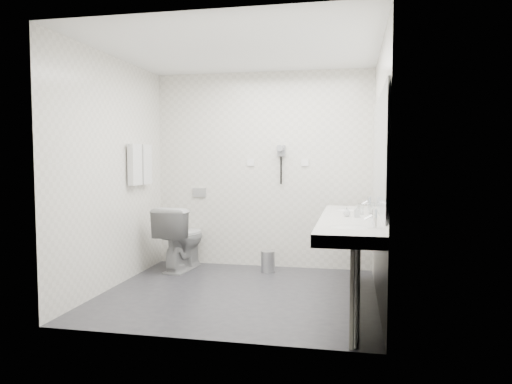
# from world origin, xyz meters

# --- Properties ---
(floor) EXTENTS (2.80, 2.80, 0.00)m
(floor) POSITION_xyz_m (0.00, 0.00, 0.00)
(floor) COLOR #2D2C32
(floor) RESTS_ON ground
(ceiling) EXTENTS (2.80, 2.80, 0.00)m
(ceiling) POSITION_xyz_m (0.00, 0.00, 2.50)
(ceiling) COLOR white
(ceiling) RESTS_ON wall_back
(wall_back) EXTENTS (2.80, 0.00, 2.80)m
(wall_back) POSITION_xyz_m (0.00, 1.30, 1.25)
(wall_back) COLOR white
(wall_back) RESTS_ON floor
(wall_front) EXTENTS (2.80, 0.00, 2.80)m
(wall_front) POSITION_xyz_m (0.00, -1.30, 1.25)
(wall_front) COLOR white
(wall_front) RESTS_ON floor
(wall_left) EXTENTS (0.00, 2.60, 2.60)m
(wall_left) POSITION_xyz_m (-1.40, 0.00, 1.25)
(wall_left) COLOR white
(wall_left) RESTS_ON floor
(wall_right) EXTENTS (0.00, 2.60, 2.60)m
(wall_right) POSITION_xyz_m (1.40, 0.00, 1.25)
(wall_right) COLOR white
(wall_right) RESTS_ON floor
(vanity_counter) EXTENTS (0.55, 2.20, 0.10)m
(vanity_counter) POSITION_xyz_m (1.12, -0.20, 0.80)
(vanity_counter) COLOR white
(vanity_counter) RESTS_ON floor
(vanity_panel) EXTENTS (0.03, 2.15, 0.75)m
(vanity_panel) POSITION_xyz_m (1.15, -0.20, 0.38)
(vanity_panel) COLOR gray
(vanity_panel) RESTS_ON floor
(vanity_post_near) EXTENTS (0.06, 0.06, 0.75)m
(vanity_post_near) POSITION_xyz_m (1.18, -1.24, 0.38)
(vanity_post_near) COLOR silver
(vanity_post_near) RESTS_ON floor
(vanity_post_far) EXTENTS (0.06, 0.06, 0.75)m
(vanity_post_far) POSITION_xyz_m (1.18, 0.84, 0.38)
(vanity_post_far) COLOR silver
(vanity_post_far) RESTS_ON floor
(mirror) EXTENTS (0.02, 2.20, 1.05)m
(mirror) POSITION_xyz_m (1.39, -0.20, 1.45)
(mirror) COLOR #B2BCC6
(mirror) RESTS_ON wall_right
(basin_near) EXTENTS (0.40, 0.31, 0.05)m
(basin_near) POSITION_xyz_m (1.12, -0.85, 0.83)
(basin_near) COLOR white
(basin_near) RESTS_ON vanity_counter
(basin_far) EXTENTS (0.40, 0.31, 0.05)m
(basin_far) POSITION_xyz_m (1.12, 0.45, 0.83)
(basin_far) COLOR white
(basin_far) RESTS_ON vanity_counter
(faucet_near) EXTENTS (0.04, 0.04, 0.15)m
(faucet_near) POSITION_xyz_m (1.32, -0.85, 0.92)
(faucet_near) COLOR silver
(faucet_near) RESTS_ON vanity_counter
(faucet_far) EXTENTS (0.04, 0.04, 0.15)m
(faucet_far) POSITION_xyz_m (1.32, 0.45, 0.92)
(faucet_far) COLOR silver
(faucet_far) RESTS_ON vanity_counter
(soap_bottle_a) EXTENTS (0.06, 0.06, 0.11)m
(soap_bottle_a) POSITION_xyz_m (1.19, -0.19, 0.91)
(soap_bottle_a) COLOR silver
(soap_bottle_a) RESTS_ON vanity_counter
(soap_bottle_b) EXTENTS (0.10, 0.10, 0.09)m
(soap_bottle_b) POSITION_xyz_m (1.09, -0.14, 0.89)
(soap_bottle_b) COLOR silver
(soap_bottle_b) RESTS_ON vanity_counter
(glass_left) EXTENTS (0.06, 0.06, 0.10)m
(glass_left) POSITION_xyz_m (1.23, 0.08, 0.90)
(glass_left) COLOR silver
(glass_left) RESTS_ON vanity_counter
(glass_right) EXTENTS (0.07, 0.07, 0.11)m
(glass_right) POSITION_xyz_m (1.34, 0.16, 0.90)
(glass_right) COLOR silver
(glass_right) RESTS_ON vanity_counter
(toilet) EXTENTS (0.53, 0.84, 0.81)m
(toilet) POSITION_xyz_m (-0.97, 0.91, 0.40)
(toilet) COLOR white
(toilet) RESTS_ON floor
(flush_plate) EXTENTS (0.18, 0.02, 0.12)m
(flush_plate) POSITION_xyz_m (-0.85, 1.29, 0.95)
(flush_plate) COLOR #B2B5BA
(flush_plate) RESTS_ON wall_back
(pedal_bin) EXTENTS (0.20, 0.20, 0.25)m
(pedal_bin) POSITION_xyz_m (0.13, 0.98, 0.12)
(pedal_bin) COLOR #B2B5BA
(pedal_bin) RESTS_ON floor
(bin_lid) EXTENTS (0.18, 0.18, 0.02)m
(bin_lid) POSITION_xyz_m (0.13, 0.98, 0.25)
(bin_lid) COLOR #B2B5BA
(bin_lid) RESTS_ON pedal_bin
(towel_rail) EXTENTS (0.02, 0.62, 0.02)m
(towel_rail) POSITION_xyz_m (-1.35, 0.55, 1.55)
(towel_rail) COLOR silver
(towel_rail) RESTS_ON wall_left
(towel_near) EXTENTS (0.07, 0.24, 0.48)m
(towel_near) POSITION_xyz_m (-1.34, 0.41, 1.33)
(towel_near) COLOR white
(towel_near) RESTS_ON towel_rail
(towel_far) EXTENTS (0.07, 0.24, 0.48)m
(towel_far) POSITION_xyz_m (-1.34, 0.69, 1.33)
(towel_far) COLOR white
(towel_far) RESTS_ON towel_rail
(dryer_cradle) EXTENTS (0.10, 0.04, 0.14)m
(dryer_cradle) POSITION_xyz_m (0.25, 1.27, 1.50)
(dryer_cradle) COLOR gray
(dryer_cradle) RESTS_ON wall_back
(dryer_barrel) EXTENTS (0.08, 0.14, 0.08)m
(dryer_barrel) POSITION_xyz_m (0.25, 1.20, 1.53)
(dryer_barrel) COLOR gray
(dryer_barrel) RESTS_ON dryer_cradle
(dryer_cord) EXTENTS (0.02, 0.02, 0.35)m
(dryer_cord) POSITION_xyz_m (0.25, 1.26, 1.25)
(dryer_cord) COLOR black
(dryer_cord) RESTS_ON dryer_cradle
(switch_plate_a) EXTENTS (0.09, 0.02, 0.09)m
(switch_plate_a) POSITION_xyz_m (-0.15, 1.29, 1.35)
(switch_plate_a) COLOR white
(switch_plate_a) RESTS_ON wall_back
(switch_plate_b) EXTENTS (0.09, 0.02, 0.09)m
(switch_plate_b) POSITION_xyz_m (0.55, 1.29, 1.35)
(switch_plate_b) COLOR white
(switch_plate_b) RESTS_ON wall_back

